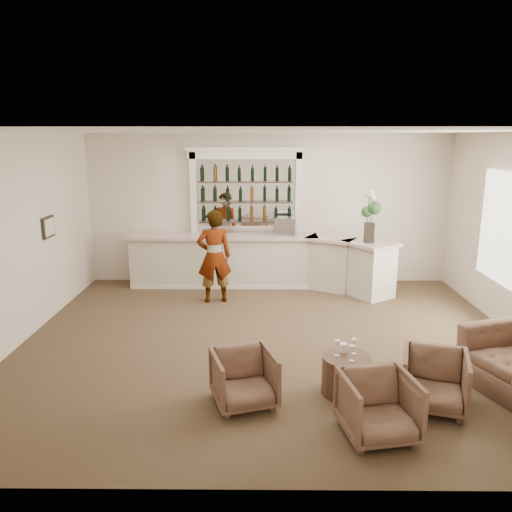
# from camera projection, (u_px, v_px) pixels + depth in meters

# --- Properties ---
(ground) EXTENTS (8.00, 8.00, 0.00)m
(ground) POSITION_uv_depth(u_px,v_px,m) (271.00, 341.00, 8.07)
(ground) COLOR brown
(ground) RESTS_ON ground
(room_shell) EXTENTS (8.04, 7.02, 3.32)m
(room_shell) POSITION_uv_depth(u_px,v_px,m) (281.00, 192.00, 8.22)
(room_shell) COLOR beige
(room_shell) RESTS_ON ground
(bar_counter) EXTENTS (5.72, 1.80, 1.14)m
(bar_counter) POSITION_uv_depth(u_px,v_px,m) (261.00, 261.00, 10.85)
(bar_counter) COLOR beige
(bar_counter) RESTS_ON ground
(back_bar_alcove) EXTENTS (2.64, 0.25, 3.00)m
(back_bar_alcove) POSITION_uv_depth(u_px,v_px,m) (246.00, 192.00, 10.92)
(back_bar_alcove) COLOR white
(back_bar_alcove) RESTS_ON ground
(cocktail_table) EXTENTS (0.62, 0.62, 0.50)m
(cocktail_table) POSITION_uv_depth(u_px,v_px,m) (346.00, 375.00, 6.39)
(cocktail_table) COLOR #482C1F
(cocktail_table) RESTS_ON ground
(sommelier) EXTENTS (0.76, 0.58, 1.86)m
(sommelier) POSITION_uv_depth(u_px,v_px,m) (214.00, 256.00, 9.80)
(sommelier) COLOR gray
(sommelier) RESTS_ON ground
(armchair_left) EXTENTS (0.91, 0.93, 0.68)m
(armchair_left) POSITION_uv_depth(u_px,v_px,m) (244.00, 379.00, 6.10)
(armchair_left) COLOR brown
(armchair_left) RESTS_ON ground
(armchair_center) EXTENTS (0.89, 0.91, 0.71)m
(armchair_center) POSITION_uv_depth(u_px,v_px,m) (378.00, 406.00, 5.44)
(armchair_center) COLOR brown
(armchair_center) RESTS_ON ground
(armchair_right) EXTENTS (0.95, 0.96, 0.70)m
(armchair_right) POSITION_uv_depth(u_px,v_px,m) (434.00, 380.00, 6.03)
(armchair_right) COLOR brown
(armchair_right) RESTS_ON ground
(espresso_machine) EXTENTS (0.50, 0.44, 0.39)m
(espresso_machine) POSITION_uv_depth(u_px,v_px,m) (286.00, 227.00, 10.72)
(espresso_machine) COLOR silver
(espresso_machine) RESTS_ON bar_counter
(flower_vase) EXTENTS (0.28, 0.28, 1.06)m
(flower_vase) POSITION_uv_depth(u_px,v_px,m) (370.00, 213.00, 9.93)
(flower_vase) COLOR black
(flower_vase) RESTS_ON bar_counter
(wine_glass_bar_left) EXTENTS (0.07, 0.07, 0.21)m
(wine_glass_bar_left) POSITION_uv_depth(u_px,v_px,m) (215.00, 231.00, 10.73)
(wine_glass_bar_left) COLOR white
(wine_glass_bar_left) RESTS_ON bar_counter
(wine_glass_bar_right) EXTENTS (0.07, 0.07, 0.21)m
(wine_glass_bar_right) POSITION_uv_depth(u_px,v_px,m) (287.00, 230.00, 10.79)
(wine_glass_bar_right) COLOR white
(wine_glass_bar_right) RESTS_ON bar_counter
(wine_glass_tbl_a) EXTENTS (0.07, 0.07, 0.21)m
(wine_glass_tbl_a) POSITION_uv_depth(u_px,v_px,m) (337.00, 348.00, 6.33)
(wine_glass_tbl_a) COLOR white
(wine_glass_tbl_a) RESTS_ON cocktail_table
(wine_glass_tbl_b) EXTENTS (0.07, 0.07, 0.21)m
(wine_glass_tbl_b) POSITION_uv_depth(u_px,v_px,m) (354.00, 347.00, 6.38)
(wine_glass_tbl_b) COLOR white
(wine_glass_tbl_b) RESTS_ON cocktail_table
(wine_glass_tbl_c) EXTENTS (0.07, 0.07, 0.21)m
(wine_glass_tbl_c) POSITION_uv_depth(u_px,v_px,m) (352.00, 353.00, 6.18)
(wine_glass_tbl_c) COLOR white
(wine_glass_tbl_c) RESTS_ON cocktail_table
(napkin_holder) EXTENTS (0.08, 0.08, 0.12)m
(napkin_holder) POSITION_uv_depth(u_px,v_px,m) (344.00, 348.00, 6.45)
(napkin_holder) COLOR white
(napkin_holder) RESTS_ON cocktail_table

